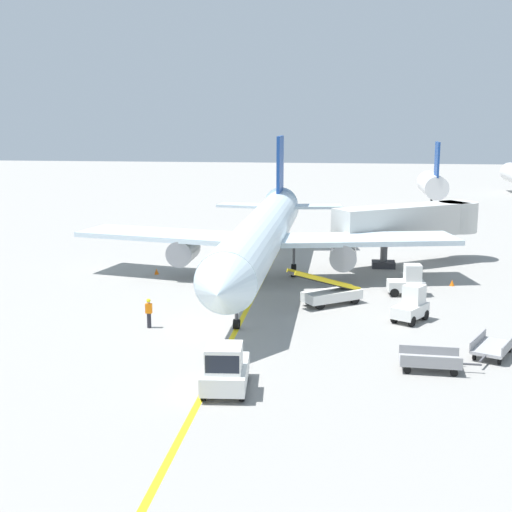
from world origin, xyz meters
TOP-DOWN VIEW (x-y plane):
  - ground_plane at (0.00, 0.00)m, footprint 300.00×300.00m
  - taxi_line_yellow at (0.92, 5.00)m, footprint 0.38×80.00m
  - airliner at (0.92, 12.18)m, footprint 28.61×35.20m
  - jet_bridge at (12.58, 19.53)m, footprint 12.02×9.23m
  - pushback_tug at (1.82, -8.86)m, footprint 2.19×3.74m
  - baggage_tug_near_wing at (10.80, 2.99)m, footprint 2.38×2.72m
  - baggage_tug_by_cargo_door at (11.13, 9.05)m, footprint 2.51×1.53m
  - belt_loader_forward_hold at (6.03, 5.97)m, footprint 4.78×3.95m
  - baggage_cart_loaded at (10.93, -5.20)m, footprint 3.79×1.67m
  - baggage_cart_empty_trailing at (14.26, -2.75)m, footprint 2.62×3.73m
  - ground_crew_marshaller at (-4.02, -0.30)m, footprint 0.36×0.24m
  - safety_cone_nose_left at (14.46, 12.15)m, footprint 0.36×0.36m
  - safety_cone_nose_right at (-7.27, 13.08)m, footprint 0.36×0.36m
  - distant_aircraft_far_left at (18.18, 55.95)m, footprint 3.00×10.10m

SIDE VIEW (x-z plane):
  - ground_plane at x=0.00m, z-range 0.00..0.00m
  - taxi_line_yellow at x=0.92m, z-range 0.00..0.01m
  - safety_cone_nose_left at x=14.46m, z-range 0.00..0.44m
  - safety_cone_nose_right at x=-7.27m, z-range 0.00..0.44m
  - baggage_cart_loaded at x=10.93m, z-range 0.00..0.94m
  - baggage_cart_empty_trailing at x=14.26m, z-range 0.00..0.94m
  - belt_loader_forward_hold at x=6.03m, z-range -0.52..2.07m
  - ground_crew_marshaller at x=-4.02m, z-range 0.06..1.76m
  - baggage_tug_near_wing at x=10.80m, z-range -0.12..1.98m
  - baggage_tug_by_cargo_door at x=11.13m, z-range -0.12..1.98m
  - pushback_tug at x=1.82m, z-range -0.11..2.09m
  - distant_aircraft_far_left at x=18.18m, z-range -1.18..7.62m
  - airliner at x=0.92m, z-range -1.63..8.47m
  - jet_bridge at x=12.58m, z-range 1.12..5.97m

